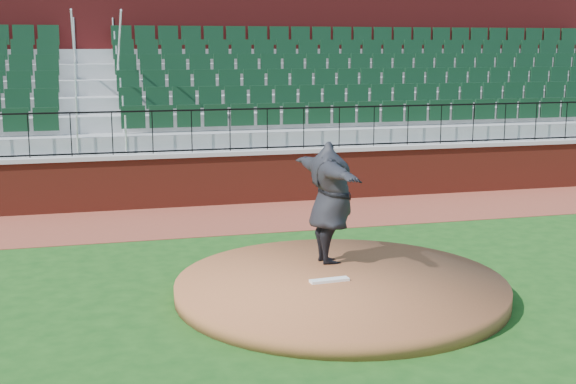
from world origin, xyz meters
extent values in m
plane|color=#174413|center=(0.00, 0.00, 0.00)|extent=(90.00, 90.00, 0.00)
cube|color=brown|center=(0.00, 5.40, 0.01)|extent=(34.00, 3.20, 0.01)
cube|color=maroon|center=(0.00, 7.00, 0.60)|extent=(34.00, 0.35, 1.20)
cube|color=#B7B7B7|center=(0.00, 7.00, 1.25)|extent=(34.00, 0.45, 0.10)
cube|color=maroon|center=(0.00, 12.52, 2.75)|extent=(34.00, 0.50, 5.50)
cylinder|color=brown|center=(0.35, -0.39, 0.12)|extent=(5.11, 5.11, 0.25)
cube|color=white|center=(0.15, -0.42, 0.27)|extent=(0.62, 0.20, 0.04)
imported|color=black|center=(0.48, 0.59, 1.27)|extent=(0.87, 2.54, 2.03)
camera|label=1|loc=(-3.34, -11.24, 3.81)|focal=48.13mm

